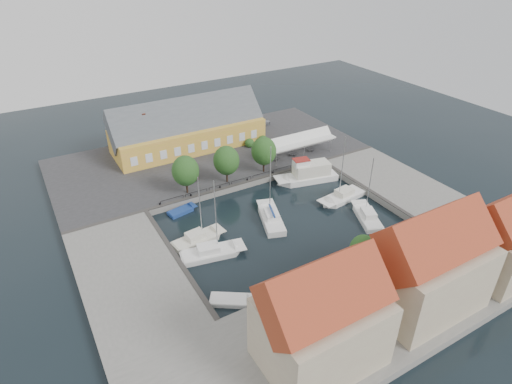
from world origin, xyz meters
The scene contains 20 objects.
ground centered at (0.00, 0.00, 0.00)m, with size 140.00×140.00×0.00m, color black.
north_quay centered at (0.00, 23.00, 0.50)m, with size 56.00×26.00×1.00m, color #2D2D30.
west_quay centered at (-22.00, -2.00, 0.50)m, with size 12.00×24.00×1.00m, color slate.
east_quay centered at (22.00, -2.00, 0.50)m, with size 12.00×24.00×1.00m, color slate.
south_bank centered at (0.00, -21.00, 0.50)m, with size 56.00×14.00×1.00m, color slate.
quay_edge_fittings centered at (0.02, 4.75, 1.06)m, with size 56.00×24.72×0.40m.
warehouse centered at (-2.60, 28.36, 4.43)m, with size 28.56×14.00×9.55m.
tent_canopy centered at (14.00, 14.50, 3.68)m, with size 14.00×4.00×2.83m.
quay_trees centered at (-2.00, 12.00, 4.88)m, with size 18.20×4.20×6.30m.
car_silver centered at (15.25, 30.25, 1.76)m, with size 1.79×4.44×1.51m, color #B1B3B9.
car_red centered at (-6.82, 16.74, 1.72)m, with size 1.52×4.35×1.43m, color #561314.
center_sailboat centered at (-1.03, -0.08, 0.36)m, with size 5.26×9.01×12.07m.
trawler centered at (10.86, 7.10, 1.02)m, with size 11.21×5.44×5.00m.
east_boat_b centered at (11.97, -0.54, 0.26)m, with size 8.66×3.78×11.46m.
east_boat_c centered at (11.44, -6.68, 0.26)m, with size 5.32×8.12×10.17m.
west_boat_b centered at (-12.21, 0.71, 0.26)m, with size 7.72×3.48×10.34m.
west_boat_c centered at (-11.85, -2.84, 0.26)m, with size 8.86×4.30×11.53m.
launch_sw centered at (-13.42, -11.54, 0.09)m, with size 5.36×4.46×0.98m.
launch_nw centered at (-11.35, 8.67, 0.09)m, with size 4.68×2.55×0.88m.
townhouses centered at (1.93, -23.24, 5.82)m, with size 36.30×8.50×12.00m.
Camera 1 is at (-28.73, -43.40, 35.40)m, focal length 30.00 mm.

